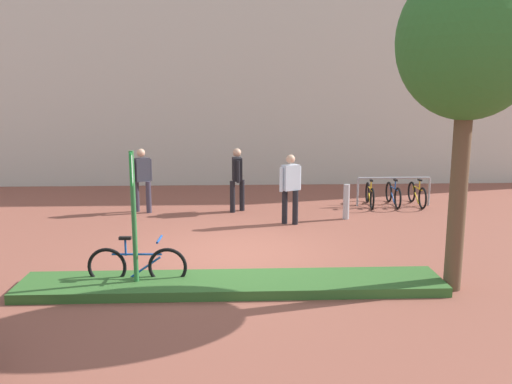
{
  "coord_description": "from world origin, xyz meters",
  "views": [
    {
      "loc": [
        -0.08,
        -10.48,
        3.27
      ],
      "look_at": [
        0.43,
        1.3,
        1.02
      ],
      "focal_mm": 37.92,
      "sensor_mm": 36.0,
      "label": 1
    }
  ],
  "objects": [
    {
      "name": "person_suited_dark",
      "position": [
        -2.51,
        3.88,
        0.98
      ],
      "size": [
        0.5,
        0.43,
        1.72
      ],
      "color": "#383342",
      "rests_on": "ground"
    },
    {
      "name": "bike_at_sign",
      "position": [
        -1.7,
        -1.72,
        0.35
      ],
      "size": [
        1.68,
        0.42,
        0.86
      ],
      "color": "black",
      "rests_on": "ground"
    },
    {
      "name": "bike_rack_cluster",
      "position": [
        4.48,
        4.41,
        0.35
      ],
      "size": [
        2.11,
        1.58,
        0.83
      ],
      "color": "#99999E",
      "rests_on": "ground"
    },
    {
      "name": "building_facade",
      "position": [
        0.0,
        8.58,
        5.0
      ],
      "size": [
        28.0,
        1.2,
        10.0
      ],
      "primitive_type": "cube",
      "color": "beige",
      "rests_on": "ground"
    },
    {
      "name": "person_shirt_blue",
      "position": [
        1.31,
        2.41,
        0.98
      ],
      "size": [
        0.55,
        0.4,
        1.72
      ],
      "color": "black",
      "rests_on": "ground"
    },
    {
      "name": "parking_sign_post",
      "position": [
        -1.68,
        -1.94,
        1.52
      ],
      "size": [
        0.08,
        0.36,
        2.32
      ],
      "color": "#2D7238",
      "rests_on": "ground"
    },
    {
      "name": "planter_strip",
      "position": [
        -0.1,
        -1.94,
        0.08
      ],
      "size": [
        7.0,
        1.1,
        0.16
      ],
      "primitive_type": "cube",
      "color": "#336028",
      "rests_on": "ground"
    },
    {
      "name": "tree_sidewalk",
      "position": [
        3.55,
        -2.09,
        3.95
      ],
      "size": [
        2.21,
        2.21,
        5.22
      ],
      "color": "brown",
      "rests_on": "ground"
    },
    {
      "name": "bollard_steel",
      "position": [
        2.8,
        2.86,
        0.45
      ],
      "size": [
        0.16,
        0.16,
        0.9
      ],
      "primitive_type": "cylinder",
      "color": "#ADADB2",
      "rests_on": "ground"
    },
    {
      "name": "ground_plane",
      "position": [
        0.0,
        0.0,
        0.0
      ],
      "size": [
        60.0,
        60.0,
        0.0
      ],
      "primitive_type": "plane",
      "color": "brown"
    },
    {
      "name": "person_suited_navy",
      "position": [
        0.03,
        3.85,
        0.98
      ],
      "size": [
        0.4,
        0.61,
        1.72
      ],
      "color": "black",
      "rests_on": "ground"
    }
  ]
}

